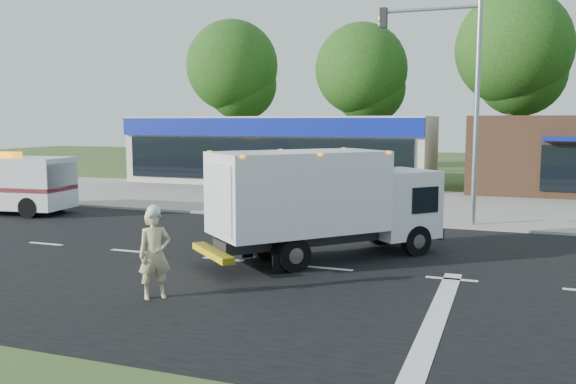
% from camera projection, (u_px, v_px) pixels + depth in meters
% --- Properties ---
extents(ground, '(120.00, 120.00, 0.00)m').
position_uv_depth(ground, '(330.00, 269.00, 15.44)').
color(ground, '#385123').
rests_on(ground, ground).
extents(road_asphalt, '(60.00, 14.00, 0.02)m').
position_uv_depth(road_asphalt, '(330.00, 269.00, 15.44)').
color(road_asphalt, black).
rests_on(road_asphalt, ground).
extents(sidewalk, '(60.00, 2.40, 0.12)m').
position_uv_depth(sidewalk, '(391.00, 218.00, 23.07)').
color(sidewalk, gray).
rests_on(sidewalk, ground).
extents(parking_apron, '(60.00, 9.00, 0.02)m').
position_uv_depth(parking_apron, '(414.00, 201.00, 28.48)').
color(parking_apron, gray).
rests_on(parking_apron, ground).
extents(lane_markings, '(55.20, 7.00, 0.01)m').
position_uv_depth(lane_markings, '(370.00, 287.00, 13.71)').
color(lane_markings, silver).
rests_on(lane_markings, road_asphalt).
extents(ems_box_truck, '(6.01, 6.32, 2.96)m').
position_uv_depth(ems_box_truck, '(323.00, 197.00, 16.35)').
color(ems_box_truck, black).
rests_on(ems_box_truck, ground).
extents(emergency_worker, '(0.80, 0.81, 2.00)m').
position_uv_depth(emergency_worker, '(155.00, 253.00, 12.78)').
color(emergency_worker, '#C4B383').
rests_on(emergency_worker, ground).
extents(ambulance_van, '(5.48, 2.59, 2.49)m').
position_uv_depth(ambulance_van, '(9.00, 182.00, 24.61)').
color(ambulance_van, silver).
rests_on(ambulance_van, ground).
extents(retail_strip_mall, '(18.00, 6.20, 4.00)m').
position_uv_depth(retail_strip_mall, '(280.00, 150.00, 36.87)').
color(retail_strip_mall, beige).
rests_on(retail_strip_mall, ground).
extents(brown_storefront, '(10.00, 6.70, 4.00)m').
position_uv_depth(brown_storefront, '(570.00, 155.00, 31.40)').
color(brown_storefront, '#382316').
rests_on(brown_storefront, ground).
extents(traffic_signal_pole, '(3.51, 0.25, 8.00)m').
position_uv_depth(traffic_signal_pole, '(458.00, 87.00, 21.13)').
color(traffic_signal_pole, gray).
rests_on(traffic_signal_pole, ground).
extents(background_trees, '(36.77, 7.39, 12.10)m').
position_uv_depth(background_trees, '(437.00, 67.00, 41.11)').
color(background_trees, '#332114').
rests_on(background_trees, ground).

